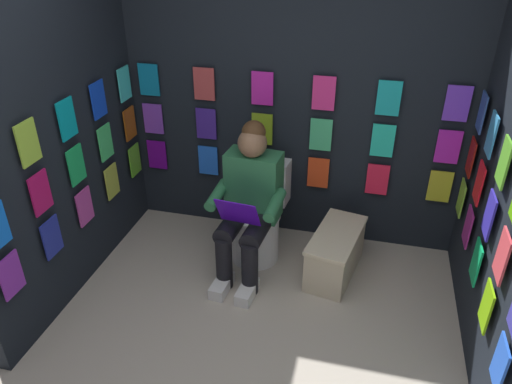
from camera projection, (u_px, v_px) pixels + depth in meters
display_wall_back at (294, 98)px, 3.78m from camera, size 2.81×0.14×2.40m
display_wall_right at (58, 130)px, 3.21m from camera, size 0.14×1.95×2.40m
toilet at (258, 218)px, 3.88m from camera, size 0.42×0.57×0.77m
person_reading at (249, 203)px, 3.55m from camera, size 0.55×0.71×1.19m
comic_longbox_near at (335, 253)px, 3.70m from camera, size 0.43×0.70×0.37m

